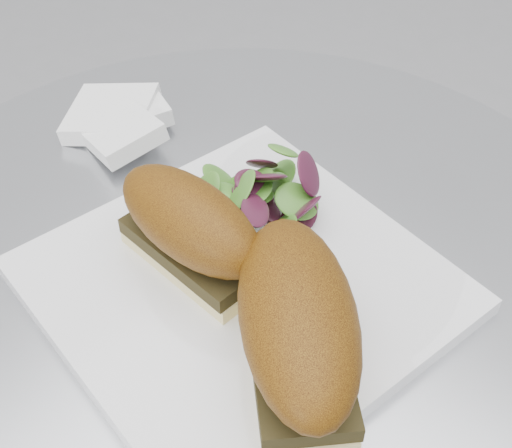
% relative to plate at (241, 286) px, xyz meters
% --- Properties ---
extents(table, '(0.70, 0.70, 0.73)m').
position_rel_plate_xyz_m(table, '(-0.02, 0.02, -0.25)').
color(table, '#B0B2B7').
rests_on(table, ground).
extents(plate, '(0.34, 0.34, 0.02)m').
position_rel_plate_xyz_m(plate, '(0.00, 0.00, 0.00)').
color(plate, white).
rests_on(plate, table).
extents(sandwich_left, '(0.15, 0.08, 0.08)m').
position_rel_plate_xyz_m(sandwich_left, '(-0.04, -0.01, 0.05)').
color(sandwich_left, '#F8E49B').
rests_on(sandwich_left, plate).
extents(sandwich_right, '(0.18, 0.18, 0.08)m').
position_rel_plate_xyz_m(sandwich_right, '(0.08, -0.03, 0.05)').
color(sandwich_right, '#F8E49B').
rests_on(sandwich_right, plate).
extents(salad, '(0.10, 0.10, 0.05)m').
position_rel_plate_xyz_m(salad, '(-0.04, 0.07, 0.03)').
color(salad, '#629831').
rests_on(salad, plate).
extents(napkin, '(0.13, 0.13, 0.02)m').
position_rel_plate_xyz_m(napkin, '(-0.23, 0.08, 0.00)').
color(napkin, white).
rests_on(napkin, table).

